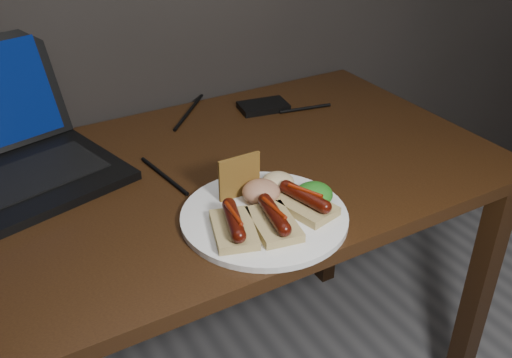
{
  "coord_description": "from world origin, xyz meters",
  "views": [
    {
      "loc": [
        -0.35,
        0.44,
        1.35
      ],
      "look_at": [
        0.09,
        1.2,
        0.82
      ],
      "focal_mm": 40.0,
      "sensor_mm": 36.0,
      "label": 1
    }
  ],
  "objects": [
    {
      "name": "plate",
      "position": [
        0.09,
        1.17,
        0.76
      ],
      "size": [
        0.38,
        0.38,
        0.01
      ],
      "primitive_type": "cylinder",
      "rotation": [
        0.0,
        0.0,
        -0.27
      ],
      "color": "white",
      "rests_on": "desk"
    },
    {
      "name": "coleslaw_mound",
      "position": [
        0.15,
        1.23,
        0.78
      ],
      "size": [
        0.06,
        0.06,
        0.04
      ],
      "primitive_type": "ellipsoid",
      "color": "beige",
      "rests_on": "plate"
    },
    {
      "name": "salsa_mound",
      "position": [
        0.11,
        1.21,
        0.78
      ],
      "size": [
        0.07,
        0.07,
        0.04
      ],
      "primitive_type": "ellipsoid",
      "color": "maroon",
      "rests_on": "plate"
    },
    {
      "name": "salad_greens",
      "position": [
        0.19,
        1.16,
        0.78
      ],
      "size": [
        0.07,
        0.07,
        0.04
      ],
      "primitive_type": "ellipsoid",
      "color": "#196013",
      "rests_on": "plate"
    },
    {
      "name": "bread_sausage_left",
      "position": [
        0.02,
        1.15,
        0.78
      ],
      "size": [
        0.1,
        0.13,
        0.04
      ],
      "color": "tan",
      "rests_on": "plate"
    },
    {
      "name": "bread_sausage_center",
      "position": [
        0.08,
        1.13,
        0.78
      ],
      "size": [
        0.09,
        0.13,
        0.04
      ],
      "color": "tan",
      "rests_on": "plate"
    },
    {
      "name": "desk",
      "position": [
        0.0,
        1.38,
        0.66
      ],
      "size": [
        1.4,
        0.7,
        0.75
      ],
      "color": "#341E0D",
      "rests_on": "ground"
    },
    {
      "name": "bread_sausage_right",
      "position": [
        0.16,
        1.15,
        0.78
      ],
      "size": [
        0.09,
        0.13,
        0.04
      ],
      "color": "tan",
      "rests_on": "plate"
    },
    {
      "name": "crispbread",
      "position": [
        0.08,
        1.25,
        0.8
      ],
      "size": [
        0.08,
        0.01,
        0.08
      ],
      "primitive_type": "cube",
      "color": "olive",
      "rests_on": "plate"
    },
    {
      "name": "hard_drive",
      "position": [
        0.34,
        1.6,
        0.76
      ],
      "size": [
        0.13,
        0.09,
        0.02
      ],
      "primitive_type": "cube",
      "rotation": [
        0.0,
        0.0,
        -0.16
      ],
      "color": "black",
      "rests_on": "desk"
    },
    {
      "name": "desk_cables",
      "position": [
        -0.0,
        1.53,
        0.75
      ],
      "size": [
        1.03,
        0.44,
        0.01
      ],
      "color": "black",
      "rests_on": "desk"
    }
  ]
}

